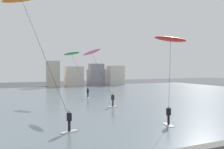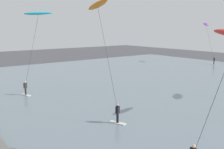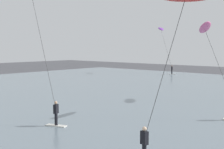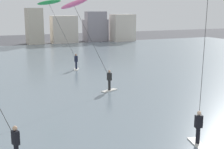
# 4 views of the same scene
# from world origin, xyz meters

# --- Properties ---
(kitesurfer_red) EXTENTS (3.15, 2.87, 7.72)m
(kitesurfer_red) POSITION_xyz_m (4.94, 13.36, 6.73)
(kitesurfer_red) COLOR silver
(kitesurfer_red) RESTS_ON water_bay
(kitesurfer_purple) EXTENTS (5.18, 3.16, 9.12)m
(kitesurfer_purple) POSITION_xyz_m (-20.96, 52.50, 7.93)
(kitesurfer_purple) COLOR silver
(kitesurfer_purple) RESTS_ON water_bay
(kitesurfer_pink) EXTENTS (4.32, 2.63, 7.21)m
(kitesurfer_pink) POSITION_xyz_m (1.71, 23.39, 5.90)
(kitesurfer_pink) COLOR silver
(kitesurfer_pink) RESTS_ON water_bay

